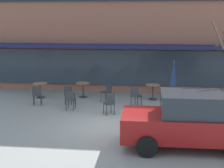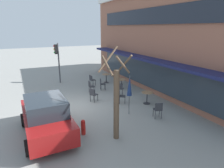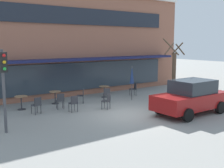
# 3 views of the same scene
# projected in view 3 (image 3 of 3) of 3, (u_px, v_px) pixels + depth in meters

# --- Properties ---
(ground_plane) EXTENTS (80.00, 80.00, 0.00)m
(ground_plane) POSITION_uv_depth(u_px,v_px,m) (129.00, 114.00, 14.53)
(ground_plane) COLOR gray
(building_facade) EXTENTS (19.62, 9.10, 7.50)m
(building_facade) POSITION_uv_depth(u_px,v_px,m) (50.00, 41.00, 22.01)
(building_facade) COLOR #935B47
(building_facade) RESTS_ON ground
(cafe_table_near_wall) EXTENTS (0.70, 0.70, 0.76)m
(cafe_table_near_wall) POSITION_uv_depth(u_px,v_px,m) (104.00, 90.00, 18.84)
(cafe_table_near_wall) COLOR #333338
(cafe_table_near_wall) RESTS_ON ground
(cafe_table_streetside) EXTENTS (0.70, 0.70, 0.76)m
(cafe_table_streetside) POSITION_uv_depth(u_px,v_px,m) (21.00, 100.00, 15.36)
(cafe_table_streetside) COLOR #333338
(cafe_table_streetside) RESTS_ON ground
(cafe_table_by_tree) EXTENTS (0.70, 0.70, 0.76)m
(cafe_table_by_tree) POSITION_uv_depth(u_px,v_px,m) (55.00, 95.00, 16.86)
(cafe_table_by_tree) COLOR #333338
(cafe_table_by_tree) RESTS_ON ground
(patio_umbrella_green_folded) EXTENTS (0.28, 0.28, 2.20)m
(patio_umbrella_green_folded) POSITION_uv_depth(u_px,v_px,m) (132.00, 75.00, 17.71)
(patio_umbrella_green_folded) COLOR #4C4C51
(patio_umbrella_green_folded) RESTS_ON ground
(cafe_chair_0) EXTENTS (0.48, 0.48, 0.89)m
(cafe_chair_0) POSITION_uv_depth(u_px,v_px,m) (37.00, 104.00, 14.39)
(cafe_chair_0) COLOR #333338
(cafe_chair_0) RESTS_ON ground
(cafe_chair_1) EXTENTS (0.41, 0.41, 0.89)m
(cafe_chair_1) POSITION_uv_depth(u_px,v_px,m) (74.00, 102.00, 14.81)
(cafe_chair_1) COLOR #333338
(cafe_chair_1) RESTS_ON ground
(cafe_chair_2) EXTENTS (0.54, 0.54, 0.89)m
(cafe_chair_2) POSITION_uv_depth(u_px,v_px,m) (107.00, 94.00, 17.23)
(cafe_chair_2) COLOR #333338
(cafe_chair_2) RESTS_ON ground
(cafe_chair_3) EXTENTS (0.51, 0.51, 0.89)m
(cafe_chair_3) POSITION_uv_depth(u_px,v_px,m) (134.00, 88.00, 19.41)
(cafe_chair_3) COLOR #333338
(cafe_chair_3) RESTS_ON ground
(cafe_chair_4) EXTENTS (0.48, 0.48, 0.89)m
(cafe_chair_4) POSITION_uv_depth(u_px,v_px,m) (60.00, 100.00, 15.45)
(cafe_chair_4) COLOR #333338
(cafe_chair_4) RESTS_ON ground
(cafe_chair_5) EXTENTS (0.55, 0.55, 0.89)m
(cafe_chair_5) POSITION_uv_depth(u_px,v_px,m) (82.00, 95.00, 16.97)
(cafe_chair_5) COLOR #333338
(cafe_chair_5) RESTS_ON ground
(cafe_chair_6) EXTENTS (0.55, 0.55, 0.89)m
(cafe_chair_6) POSITION_uv_depth(u_px,v_px,m) (107.00, 100.00, 15.45)
(cafe_chair_6) COLOR #333338
(cafe_chair_6) RESTS_ON ground
(parked_sedan) EXTENTS (4.23, 2.07, 1.76)m
(parked_sedan) POSITION_uv_depth(u_px,v_px,m) (191.00, 97.00, 14.44)
(parked_sedan) COLOR maroon
(parked_sedan) RESTS_ON ground
(street_tree) EXTENTS (1.16, 1.17, 3.92)m
(street_tree) POSITION_uv_depth(u_px,v_px,m) (174.00, 73.00, 17.36)
(street_tree) COLOR brown
(street_tree) RESTS_ON ground
(traffic_light_pole) EXTENTS (0.26, 0.44, 3.40)m
(traffic_light_pole) POSITION_uv_depth(u_px,v_px,m) (4.00, 77.00, 11.08)
(traffic_light_pole) COLOR #47474C
(traffic_light_pole) RESTS_ON ground
(fire_hydrant) EXTENTS (0.36, 0.20, 0.71)m
(fire_hydrant) POSITION_uv_depth(u_px,v_px,m) (178.00, 101.00, 16.09)
(fire_hydrant) COLOR red
(fire_hydrant) RESTS_ON ground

